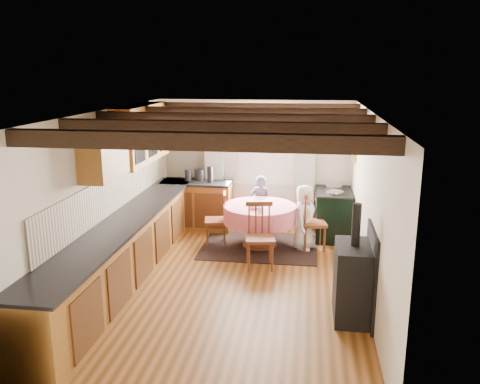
# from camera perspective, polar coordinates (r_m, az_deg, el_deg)

# --- Properties ---
(floor) EXTENTS (3.60, 5.50, 0.00)m
(floor) POSITION_cam_1_polar(r_m,az_deg,el_deg) (7.02, -0.93, -10.73)
(floor) COLOR #9E592A
(floor) RESTS_ON ground
(ceiling) EXTENTS (3.60, 5.50, 0.00)m
(ceiling) POSITION_cam_1_polar(r_m,az_deg,el_deg) (6.40, -1.02, 9.18)
(ceiling) COLOR white
(ceiling) RESTS_ON ground
(wall_back) EXTENTS (3.60, 0.00, 2.40)m
(wall_back) POSITION_cam_1_polar(r_m,az_deg,el_deg) (9.27, 1.69, 3.18)
(wall_back) COLOR silver
(wall_back) RESTS_ON ground
(wall_front) EXTENTS (3.60, 0.00, 2.40)m
(wall_front) POSITION_cam_1_polar(r_m,az_deg,el_deg) (4.08, -7.16, -11.32)
(wall_front) COLOR silver
(wall_front) RESTS_ON ground
(wall_left) EXTENTS (0.00, 5.50, 2.40)m
(wall_left) POSITION_cam_1_polar(r_m,az_deg,el_deg) (7.11, -15.45, -0.66)
(wall_left) COLOR silver
(wall_left) RESTS_ON ground
(wall_right) EXTENTS (0.00, 5.50, 2.40)m
(wall_right) POSITION_cam_1_polar(r_m,az_deg,el_deg) (6.58, 14.70, -1.77)
(wall_right) COLOR silver
(wall_right) RESTS_ON ground
(beam_a) EXTENTS (3.60, 0.16, 0.16)m
(beam_a) POSITION_cam_1_polar(r_m,az_deg,el_deg) (4.46, -5.08, 5.87)
(beam_a) COLOR black
(beam_a) RESTS_ON ceiling
(beam_b) EXTENTS (3.60, 0.16, 0.16)m
(beam_b) POSITION_cam_1_polar(r_m,az_deg,el_deg) (5.43, -2.69, 7.36)
(beam_b) COLOR black
(beam_b) RESTS_ON ceiling
(beam_c) EXTENTS (3.60, 0.16, 0.16)m
(beam_c) POSITION_cam_1_polar(r_m,az_deg,el_deg) (6.41, -1.01, 8.38)
(beam_c) COLOR black
(beam_c) RESTS_ON ceiling
(beam_d) EXTENTS (3.60, 0.16, 0.16)m
(beam_d) POSITION_cam_1_polar(r_m,az_deg,el_deg) (7.39, 0.22, 9.13)
(beam_d) COLOR black
(beam_d) RESTS_ON ceiling
(beam_e) EXTENTS (3.60, 0.16, 0.16)m
(beam_e) POSITION_cam_1_polar(r_m,az_deg,el_deg) (8.38, 1.17, 9.70)
(beam_e) COLOR black
(beam_e) RESTS_ON ceiling
(splash_left) EXTENTS (0.02, 4.50, 0.55)m
(splash_left) POSITION_cam_1_polar(r_m,az_deg,el_deg) (7.37, -14.40, -0.08)
(splash_left) COLOR beige
(splash_left) RESTS_ON wall_left
(splash_back) EXTENTS (1.40, 0.02, 0.55)m
(splash_back) POSITION_cam_1_polar(r_m,az_deg,el_deg) (9.41, -4.39, 3.31)
(splash_back) COLOR beige
(splash_back) RESTS_ON wall_back
(base_cabinet_left) EXTENTS (0.60, 5.30, 0.88)m
(base_cabinet_left) POSITION_cam_1_polar(r_m,az_deg,el_deg) (7.22, -12.86, -6.59)
(base_cabinet_left) COLOR #936223
(base_cabinet_left) RESTS_ON floor
(base_cabinet_back) EXTENTS (1.30, 0.60, 0.88)m
(base_cabinet_back) POSITION_cam_1_polar(r_m,az_deg,el_deg) (9.33, -4.97, -1.59)
(base_cabinet_back) COLOR #936223
(base_cabinet_back) RESTS_ON floor
(worktop_left) EXTENTS (0.64, 5.30, 0.04)m
(worktop_left) POSITION_cam_1_polar(r_m,az_deg,el_deg) (7.07, -12.91, -3.11)
(worktop_left) COLOR black
(worktop_left) RESTS_ON base_cabinet_left
(worktop_back) EXTENTS (1.30, 0.64, 0.04)m
(worktop_back) POSITION_cam_1_polar(r_m,az_deg,el_deg) (9.20, -5.06, 1.14)
(worktop_back) COLOR black
(worktop_back) RESTS_ON base_cabinet_back
(wall_cabinet_glass) EXTENTS (0.34, 1.80, 0.90)m
(wall_cabinet_glass) POSITION_cam_1_polar(r_m,az_deg,el_deg) (8.01, -11.29, 6.65)
(wall_cabinet_glass) COLOR #936223
(wall_cabinet_glass) RESTS_ON wall_left
(wall_cabinet_solid) EXTENTS (0.34, 0.90, 0.70)m
(wall_cabinet_solid) POSITION_cam_1_polar(r_m,az_deg,el_deg) (6.63, -15.51, 4.50)
(wall_cabinet_solid) COLOR #936223
(wall_cabinet_solid) RESTS_ON wall_left
(window_frame) EXTENTS (1.34, 0.03, 1.54)m
(window_frame) POSITION_cam_1_polar(r_m,az_deg,el_deg) (9.18, 2.33, 5.60)
(window_frame) COLOR white
(window_frame) RESTS_ON wall_back
(window_pane) EXTENTS (1.20, 0.01, 1.40)m
(window_pane) POSITION_cam_1_polar(r_m,az_deg,el_deg) (9.18, 2.33, 5.61)
(window_pane) COLOR white
(window_pane) RESTS_ON wall_back
(curtain_left) EXTENTS (0.35, 0.10, 2.10)m
(curtain_left) POSITION_cam_1_polar(r_m,az_deg,el_deg) (9.30, -2.98, 2.58)
(curtain_left) COLOR #B8B8B8
(curtain_left) RESTS_ON wall_back
(curtain_right) EXTENTS (0.35, 0.10, 2.10)m
(curtain_right) POSITION_cam_1_polar(r_m,az_deg,el_deg) (9.14, 7.56, 2.27)
(curtain_right) COLOR #B8B8B8
(curtain_right) RESTS_ON wall_back
(curtain_rod) EXTENTS (2.00, 0.03, 0.03)m
(curtain_rod) POSITION_cam_1_polar(r_m,az_deg,el_deg) (9.02, 2.31, 9.30)
(curtain_rod) COLOR black
(curtain_rod) RESTS_ON wall_back
(wall_picture) EXTENTS (0.04, 0.50, 0.60)m
(wall_picture) POSITION_cam_1_polar(r_m,az_deg,el_deg) (8.72, 13.07, 5.48)
(wall_picture) COLOR gold
(wall_picture) RESTS_ON wall_right
(wall_plate) EXTENTS (0.30, 0.02, 0.30)m
(wall_plate) POSITION_cam_1_polar(r_m,az_deg,el_deg) (9.10, 8.31, 6.04)
(wall_plate) COLOR silver
(wall_plate) RESTS_ON wall_back
(rug) EXTENTS (1.94, 1.51, 0.01)m
(rug) POSITION_cam_1_polar(r_m,az_deg,el_deg) (8.45, 2.26, -6.31)
(rug) COLOR black
(rug) RESTS_ON floor
(dining_table) EXTENTS (1.22, 1.22, 0.73)m
(dining_table) POSITION_cam_1_polar(r_m,az_deg,el_deg) (8.33, 2.28, -3.98)
(dining_table) COLOR pink
(dining_table) RESTS_ON floor
(chair_near) EXTENTS (0.51, 0.52, 1.00)m
(chair_near) POSITION_cam_1_polar(r_m,az_deg,el_deg) (7.44, 2.31, -5.12)
(chair_near) COLOR brown
(chair_near) RESTS_ON floor
(chair_left) EXTENTS (0.47, 0.46, 0.91)m
(chair_left) POSITION_cam_1_polar(r_m,az_deg,el_deg) (8.46, -2.83, -3.09)
(chair_left) COLOR brown
(chair_left) RESTS_ON floor
(chair_right) EXTENTS (0.51, 0.49, 0.97)m
(chair_right) POSITION_cam_1_polar(r_m,az_deg,el_deg) (8.30, 8.50, -3.33)
(chair_right) COLOR brown
(chair_right) RESTS_ON floor
(aga_range) EXTENTS (0.62, 0.95, 0.88)m
(aga_range) POSITION_cam_1_polar(r_m,az_deg,el_deg) (8.95, 10.72, -2.48)
(aga_range) COLOR black
(aga_range) RESTS_ON floor
(cast_iron_stove) EXTENTS (0.43, 0.72, 1.44)m
(cast_iron_stove) POSITION_cam_1_polar(r_m,az_deg,el_deg) (6.06, 13.05, -7.87)
(cast_iron_stove) COLOR black
(cast_iron_stove) RESTS_ON floor
(child_far) EXTENTS (0.43, 0.31, 1.10)m
(child_far) POSITION_cam_1_polar(r_m,az_deg,el_deg) (8.96, 2.41, -1.49)
(child_far) COLOR #474E5B
(child_far) RESTS_ON floor
(child_right) EXTENTS (0.48, 0.61, 1.10)m
(child_right) POSITION_cam_1_polar(r_m,az_deg,el_deg) (8.26, 7.44, -2.92)
(child_right) COLOR white
(child_right) RESTS_ON floor
(bowl_a) EXTENTS (0.30, 0.30, 0.06)m
(bowl_a) POSITION_cam_1_polar(r_m,az_deg,el_deg) (8.41, 2.13, -1.00)
(bowl_a) COLOR silver
(bowl_a) RESTS_ON dining_table
(bowl_b) EXTENTS (0.29, 0.29, 0.07)m
(bowl_b) POSITION_cam_1_polar(r_m,az_deg,el_deg) (8.03, 1.80, -1.69)
(bowl_b) COLOR silver
(bowl_b) RESTS_ON dining_table
(cup) EXTENTS (0.12, 0.12, 0.09)m
(cup) POSITION_cam_1_polar(r_m,az_deg,el_deg) (7.81, 2.37, -2.06)
(cup) COLOR silver
(cup) RESTS_ON dining_table
(canister_tall) EXTENTS (0.13, 0.13, 0.22)m
(canister_tall) POSITION_cam_1_polar(r_m,az_deg,el_deg) (9.21, -6.02, 1.95)
(canister_tall) COLOR #262628
(canister_tall) RESTS_ON worktop_back
(canister_wide) EXTENTS (0.19, 0.19, 0.21)m
(canister_wide) POSITION_cam_1_polar(r_m,az_deg,el_deg) (9.25, -4.73, 2.00)
(canister_wide) COLOR #262628
(canister_wide) RESTS_ON worktop_back
(canister_slim) EXTENTS (0.10, 0.10, 0.29)m
(canister_slim) POSITION_cam_1_polar(r_m,az_deg,el_deg) (9.06, -3.47, 2.04)
(canister_slim) COLOR #262628
(canister_slim) RESTS_ON worktop_back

